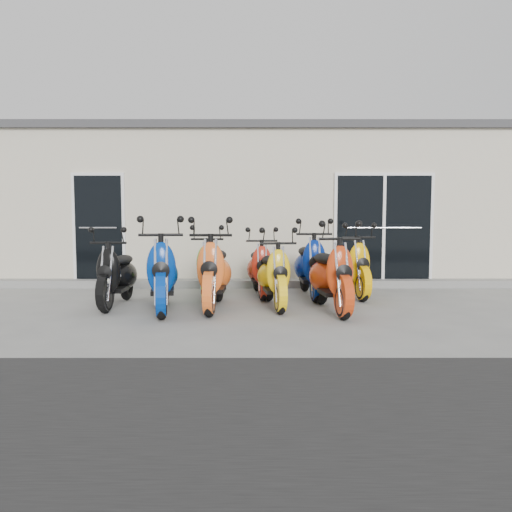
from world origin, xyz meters
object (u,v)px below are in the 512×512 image
(scooter_front_orange_a, at_px, (214,263))
(scooter_back_green, at_px, (210,260))
(scooter_back_red, at_px, (260,261))
(scooter_front_black, at_px, (117,266))
(scooter_front_blue, at_px, (162,263))
(scooter_back_yellow, at_px, (351,259))
(scooter_front_red, at_px, (331,266))
(scooter_back_blue, at_px, (310,257))
(scooter_front_orange_b, at_px, (274,267))

(scooter_front_orange_a, bearing_deg, scooter_back_green, 100.15)
(scooter_front_orange_a, bearing_deg, scooter_back_red, 61.69)
(scooter_back_red, bearing_deg, scooter_front_black, -160.83)
(scooter_front_blue, bearing_deg, scooter_back_yellow, 14.70)
(scooter_back_green, bearing_deg, scooter_front_red, -35.89)
(scooter_front_black, xyz_separation_m, scooter_front_orange_a, (1.58, -0.21, 0.08))
(scooter_front_blue, height_order, scooter_back_red, scooter_front_blue)
(scooter_back_blue, bearing_deg, scooter_front_orange_b, -126.37)
(scooter_front_red, xyz_separation_m, scooter_back_red, (-1.07, 1.47, -0.07))
(scooter_front_orange_b, bearing_deg, scooter_front_orange_a, 179.54)
(scooter_back_green, distance_m, scooter_back_red, 0.90)
(scooter_back_green, bearing_deg, scooter_front_blue, -112.62)
(scooter_back_yellow, bearing_deg, scooter_back_blue, 175.73)
(scooter_front_blue, distance_m, scooter_back_red, 2.06)
(scooter_back_red, bearing_deg, scooter_front_red, -59.12)
(scooter_front_orange_b, relative_size, scooter_back_red, 1.02)
(scooter_back_green, relative_size, scooter_back_yellow, 0.97)
(scooter_front_black, relative_size, scooter_back_red, 1.02)
(scooter_front_blue, relative_size, scooter_front_red, 1.05)
(scooter_front_black, relative_size, scooter_front_orange_b, 1.00)
(scooter_front_orange_b, relative_size, scooter_back_blue, 0.91)
(scooter_front_orange_b, bearing_deg, scooter_front_red, -29.17)
(scooter_back_green, bearing_deg, scooter_back_red, 2.13)
(scooter_back_blue, bearing_deg, scooter_back_green, 174.70)
(scooter_front_orange_a, distance_m, scooter_front_red, 1.80)
(scooter_front_orange_a, height_order, scooter_back_blue, scooter_front_orange_a)
(scooter_back_red, bearing_deg, scooter_back_green, 176.57)
(scooter_back_green, xyz_separation_m, scooter_back_blue, (1.79, -0.08, 0.06))
(scooter_front_blue, relative_size, scooter_back_red, 1.16)
(scooter_front_blue, bearing_deg, scooter_back_red, 34.67)
(scooter_front_red, distance_m, scooter_back_green, 2.44)
(scooter_front_orange_a, relative_size, scooter_back_blue, 1.03)
(scooter_front_orange_a, xyz_separation_m, scooter_front_orange_b, (0.93, 0.11, -0.08))
(scooter_front_orange_b, bearing_deg, scooter_front_blue, -177.87)
(scooter_back_red, height_order, scooter_back_blue, scooter_back_blue)
(scooter_front_orange_b, distance_m, scooter_back_green, 1.57)
(scooter_front_red, bearing_deg, scooter_back_blue, 90.01)
(scooter_front_orange_b, height_order, scooter_back_green, scooter_back_green)
(scooter_front_orange_a, distance_m, scooter_back_green, 1.23)
(scooter_back_blue, bearing_deg, scooter_back_red, 170.62)
(scooter_front_orange_a, bearing_deg, scooter_front_red, -5.84)
(scooter_back_yellow, bearing_deg, scooter_back_green, 171.25)
(scooter_front_blue, height_order, scooter_front_red, scooter_front_blue)
(scooter_front_black, xyz_separation_m, scooter_front_blue, (0.80, -0.38, 0.09))
(scooter_front_black, height_order, scooter_back_yellow, scooter_back_yellow)
(scooter_front_blue, distance_m, scooter_front_red, 2.56)
(scooter_back_green, bearing_deg, scooter_back_yellow, -0.13)
(scooter_back_blue, relative_size, scooter_back_yellow, 1.06)
(scooter_front_orange_b, bearing_deg, scooter_back_green, 127.91)
(scooter_front_orange_a, relative_size, scooter_back_yellow, 1.08)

